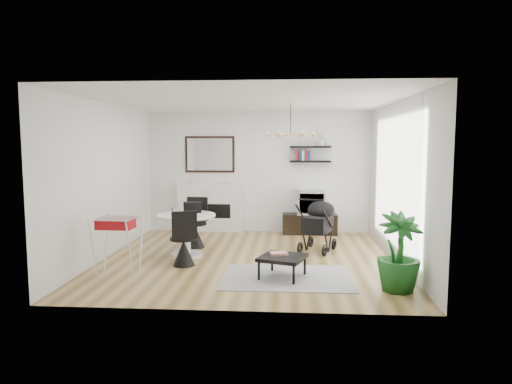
# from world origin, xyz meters

# --- Properties ---
(floor) EXTENTS (5.00, 5.00, 0.00)m
(floor) POSITION_xyz_m (0.00, 0.00, 0.00)
(floor) COLOR olive
(floor) RESTS_ON ground
(ceiling) EXTENTS (5.00, 5.00, 0.00)m
(ceiling) POSITION_xyz_m (0.00, 0.00, 2.70)
(ceiling) COLOR white
(ceiling) RESTS_ON wall_back
(wall_back) EXTENTS (5.00, 0.00, 5.00)m
(wall_back) POSITION_xyz_m (0.00, 2.50, 1.35)
(wall_back) COLOR white
(wall_back) RESTS_ON floor
(wall_left) EXTENTS (0.00, 5.00, 5.00)m
(wall_left) POSITION_xyz_m (-2.50, 0.00, 1.35)
(wall_left) COLOR white
(wall_left) RESTS_ON floor
(wall_right) EXTENTS (0.00, 5.00, 5.00)m
(wall_right) POSITION_xyz_m (2.50, 0.00, 1.35)
(wall_right) COLOR white
(wall_right) RESTS_ON floor
(sheer_curtain) EXTENTS (0.04, 3.60, 2.60)m
(sheer_curtain) POSITION_xyz_m (2.40, 0.20, 1.35)
(sheer_curtain) COLOR white
(sheer_curtain) RESTS_ON wall_right
(fireplace) EXTENTS (1.50, 0.17, 2.16)m
(fireplace) POSITION_xyz_m (-1.10, 2.42, 0.69)
(fireplace) COLOR white
(fireplace) RESTS_ON floor
(shelf_lower) EXTENTS (0.90, 0.25, 0.04)m
(shelf_lower) POSITION_xyz_m (1.15, 2.37, 1.60)
(shelf_lower) COLOR black
(shelf_lower) RESTS_ON wall_back
(shelf_upper) EXTENTS (0.90, 0.25, 0.04)m
(shelf_upper) POSITION_xyz_m (1.15, 2.37, 1.92)
(shelf_upper) COLOR black
(shelf_upper) RESTS_ON wall_back
(pendant_lamp) EXTENTS (0.90, 0.90, 0.10)m
(pendant_lamp) POSITION_xyz_m (0.70, 0.30, 2.15)
(pendant_lamp) COLOR tan
(pendant_lamp) RESTS_ON ceiling
(tv_console) EXTENTS (1.19, 0.42, 0.45)m
(tv_console) POSITION_xyz_m (1.15, 2.28, 0.22)
(tv_console) COLOR black
(tv_console) RESTS_ON floor
(crt_tv) EXTENTS (0.61, 0.53, 0.53)m
(crt_tv) POSITION_xyz_m (1.17, 2.28, 0.71)
(crt_tv) COLOR #B8B8BB
(crt_tv) RESTS_ON tv_console
(dining_table) EXTENTS (1.03, 1.03, 0.75)m
(dining_table) POSITION_xyz_m (-1.12, 0.09, 0.50)
(dining_table) COLOR white
(dining_table) RESTS_ON floor
(laptop) EXTENTS (0.40, 0.30, 0.03)m
(laptop) POSITION_xyz_m (-1.19, 0.04, 0.76)
(laptop) COLOR black
(laptop) RESTS_ON dining_table
(black_bag) EXTENTS (0.35, 0.26, 0.19)m
(black_bag) POSITION_xyz_m (-1.06, 0.33, 0.85)
(black_bag) COLOR black
(black_bag) RESTS_ON dining_table
(newspaper) EXTENTS (0.35, 0.31, 0.01)m
(newspaper) POSITION_xyz_m (-0.91, 0.00, 0.76)
(newspaper) COLOR silver
(newspaper) RESTS_ON dining_table
(drinking_glass) EXTENTS (0.06, 0.06, 0.10)m
(drinking_glass) POSITION_xyz_m (-1.38, 0.22, 0.80)
(drinking_glass) COLOR white
(drinking_glass) RESTS_ON dining_table
(chair_far) EXTENTS (0.45, 0.47, 0.95)m
(chair_far) POSITION_xyz_m (-1.12, 0.82, 0.30)
(chair_far) COLOR black
(chair_far) RESTS_ON floor
(chair_near) EXTENTS (0.48, 0.49, 0.93)m
(chair_near) POSITION_xyz_m (-1.03, -0.54, 0.29)
(chair_near) COLOR black
(chair_near) RESTS_ON floor
(drying_rack) EXTENTS (0.63, 0.59, 0.90)m
(drying_rack) POSITION_xyz_m (-1.88, -1.18, 0.47)
(drying_rack) COLOR white
(drying_rack) RESTS_ON floor
(stroller) EXTENTS (0.78, 0.95, 1.04)m
(stroller) POSITION_xyz_m (1.24, 0.71, 0.44)
(stroller) COLOR black
(stroller) RESTS_ON floor
(rug) EXTENTS (1.92, 1.39, 0.01)m
(rug) POSITION_xyz_m (0.66, -1.09, 0.01)
(rug) COLOR #969696
(rug) RESTS_ON floor
(coffee_table) EXTENTS (0.79, 0.79, 0.32)m
(coffee_table) POSITION_xyz_m (0.59, -1.10, 0.30)
(coffee_table) COLOR black
(coffee_table) RESTS_ON rug
(magazines) EXTENTS (0.29, 0.25, 0.04)m
(magazines) POSITION_xyz_m (0.53, -1.02, 0.35)
(magazines) COLOR #D64A35
(magazines) RESTS_ON coffee_table
(potted_plant) EXTENTS (0.73, 0.73, 1.07)m
(potted_plant) POSITION_xyz_m (2.15, -1.59, 0.53)
(potted_plant) COLOR #18561B
(potted_plant) RESTS_ON floor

